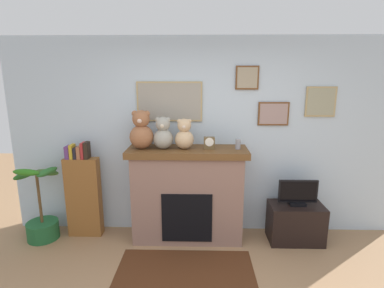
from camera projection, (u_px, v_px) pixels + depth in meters
back_wall at (204, 137)px, 4.06m from camera, size 5.20×0.15×2.60m
fireplace at (188, 194)px, 3.92m from camera, size 1.50×0.54×1.22m
bookshelf at (83, 194)px, 4.01m from camera, size 0.44×0.16×1.28m
potted_plant at (42, 217)px, 3.96m from camera, size 0.52×0.51×1.01m
tv_stand at (295, 223)px, 3.92m from camera, size 0.68×0.40×0.50m
television at (298, 194)px, 3.83m from camera, size 0.49×0.14×0.33m
area_rug at (184, 282)px, 3.16m from camera, size 1.52×1.18×0.01m
candle_jar at (238, 144)px, 3.74m from camera, size 0.06×0.06×0.13m
mantel_clock at (209, 143)px, 3.75m from camera, size 0.13×0.10×0.15m
teddy_bear_grey at (141, 131)px, 3.74m from camera, size 0.30×0.30×0.48m
teddy_bear_brown at (163, 134)px, 3.74m from camera, size 0.25×0.25×0.40m
teddy_bear_cream at (184, 135)px, 3.74m from camera, size 0.24×0.24×0.38m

